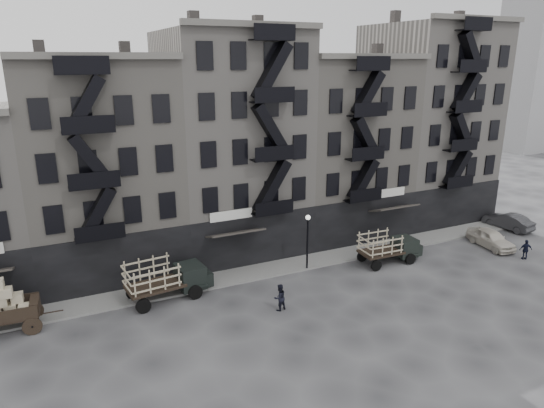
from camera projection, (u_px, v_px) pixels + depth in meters
name	position (u px, v px, depth m)	size (l,w,h in m)	color
ground	(287.00, 293.00, 32.44)	(140.00, 140.00, 0.00)	#38383A
sidewalk	(264.00, 270.00, 35.67)	(55.00, 2.50, 0.15)	slate
building_midwest	(101.00, 168.00, 34.67)	(10.00, 11.35, 16.20)	gray
building_center	(232.00, 144.00, 38.48)	(10.00, 11.35, 18.20)	gray
building_mideast	(338.00, 147.00, 42.86)	(10.00, 11.35, 16.20)	gray
building_east	(426.00, 124.00, 46.52)	(10.00, 11.35, 19.20)	gray
lamp_post	(308.00, 235.00, 35.11)	(0.36, 0.36, 4.28)	black
wagon	(2.00, 303.00, 27.30)	(3.87, 2.23, 3.19)	black
stake_truck_west	(166.00, 276.00, 31.22)	(5.70, 2.80, 2.76)	black
stake_truck_east	(389.00, 245.00, 36.81)	(5.03, 2.26, 2.48)	black
car_east	(491.00, 238.00, 40.06)	(1.77, 4.39, 1.50)	beige
car_far	(508.00, 221.00, 44.34)	(1.55, 4.44, 1.46)	#29292C
pedestrian_mid	(280.00, 297.00, 29.98)	(0.84, 0.65, 1.73)	black
policeman	(526.00, 250.00, 37.58)	(0.94, 0.39, 1.60)	black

